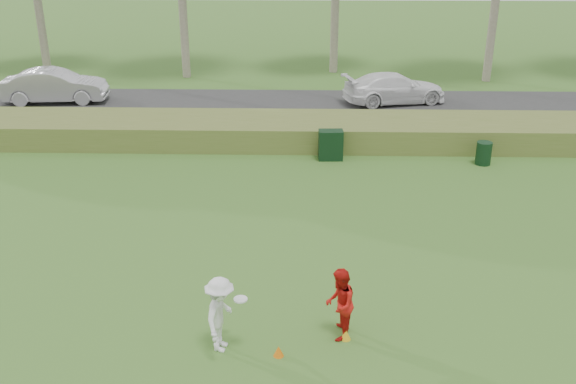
{
  "coord_description": "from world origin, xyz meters",
  "views": [
    {
      "loc": [
        0.41,
        -11.32,
        7.78
      ],
      "look_at": [
        0.0,
        4.0,
        1.3
      ],
      "focal_mm": 40.0,
      "sensor_mm": 36.0,
      "label": 1
    }
  ],
  "objects_px": {
    "utility_cabinet": "(331,145)",
    "cone_yellow": "(346,334)",
    "player_red": "(340,304)",
    "car_mid": "(55,86)",
    "car_right": "(395,88)",
    "player_white": "(220,314)",
    "cone_orange": "(279,351)",
    "trash_bin": "(484,153)"
  },
  "relations": [
    {
      "from": "trash_bin",
      "to": "car_mid",
      "type": "xyz_separation_m",
      "value": [
        -17.69,
        7.6,
        0.43
      ]
    },
    {
      "from": "player_white",
      "to": "cone_yellow",
      "type": "distance_m",
      "value": 2.58
    },
    {
      "from": "cone_yellow",
      "to": "utility_cabinet",
      "type": "distance_m",
      "value": 10.66
    },
    {
      "from": "player_white",
      "to": "cone_orange",
      "type": "relative_size",
      "value": 7.03
    },
    {
      "from": "cone_yellow",
      "to": "car_mid",
      "type": "height_order",
      "value": "car_mid"
    },
    {
      "from": "trash_bin",
      "to": "car_right",
      "type": "height_order",
      "value": "car_right"
    },
    {
      "from": "player_red",
      "to": "utility_cabinet",
      "type": "distance_m",
      "value": 10.56
    },
    {
      "from": "cone_orange",
      "to": "player_red",
      "type": "bearing_deg",
      "value": 29.65
    },
    {
      "from": "utility_cabinet",
      "to": "car_right",
      "type": "height_order",
      "value": "car_right"
    },
    {
      "from": "utility_cabinet",
      "to": "trash_bin",
      "type": "xyz_separation_m",
      "value": [
        5.27,
        -0.36,
        -0.13
      ]
    },
    {
      "from": "utility_cabinet",
      "to": "cone_yellow",
      "type": "bearing_deg",
      "value": -93.35
    },
    {
      "from": "player_red",
      "to": "cone_yellow",
      "type": "distance_m",
      "value": 0.67
    },
    {
      "from": "car_right",
      "to": "player_red",
      "type": "bearing_deg",
      "value": 155.05
    },
    {
      "from": "car_right",
      "to": "trash_bin",
      "type": "bearing_deg",
      "value": -179.58
    },
    {
      "from": "utility_cabinet",
      "to": "car_right",
      "type": "xyz_separation_m",
      "value": [
        3.18,
        7.55,
        0.22
      ]
    },
    {
      "from": "player_red",
      "to": "cone_yellow",
      "type": "height_order",
      "value": "player_red"
    },
    {
      "from": "player_white",
      "to": "car_right",
      "type": "distance_m",
      "value": 19.43
    },
    {
      "from": "cone_orange",
      "to": "player_white",
      "type": "bearing_deg",
      "value": 169.28
    },
    {
      "from": "player_red",
      "to": "car_mid",
      "type": "distance_m",
      "value": 21.58
    },
    {
      "from": "car_right",
      "to": "player_white",
      "type": "bearing_deg",
      "value": 148.55
    },
    {
      "from": "player_red",
      "to": "trash_bin",
      "type": "relative_size",
      "value": 1.91
    },
    {
      "from": "trash_bin",
      "to": "car_right",
      "type": "xyz_separation_m",
      "value": [
        -2.1,
        7.92,
        0.34
      ]
    },
    {
      "from": "cone_orange",
      "to": "cone_yellow",
      "type": "xyz_separation_m",
      "value": [
        1.33,
        0.58,
        0.0
      ]
    },
    {
      "from": "player_red",
      "to": "car_mid",
      "type": "relative_size",
      "value": 0.33
    },
    {
      "from": "utility_cabinet",
      "to": "player_white",
      "type": "bearing_deg",
      "value": -105.91
    },
    {
      "from": "player_white",
      "to": "car_right",
      "type": "bearing_deg",
      "value": -6.2
    },
    {
      "from": "cone_orange",
      "to": "trash_bin",
      "type": "height_order",
      "value": "trash_bin"
    },
    {
      "from": "cone_orange",
      "to": "utility_cabinet",
      "type": "distance_m",
      "value": 11.32
    },
    {
      "from": "player_red",
      "to": "cone_orange",
      "type": "height_order",
      "value": "player_red"
    },
    {
      "from": "cone_orange",
      "to": "utility_cabinet",
      "type": "xyz_separation_m",
      "value": [
        1.39,
        11.23,
        0.42
      ]
    },
    {
      "from": "utility_cabinet",
      "to": "car_right",
      "type": "distance_m",
      "value": 8.2
    },
    {
      "from": "player_white",
      "to": "player_red",
      "type": "distance_m",
      "value": 2.37
    },
    {
      "from": "utility_cabinet",
      "to": "car_mid",
      "type": "distance_m",
      "value": 14.37
    },
    {
      "from": "cone_yellow",
      "to": "car_right",
      "type": "height_order",
      "value": "car_right"
    },
    {
      "from": "car_mid",
      "to": "car_right",
      "type": "bearing_deg",
      "value": -95.46
    },
    {
      "from": "player_red",
      "to": "car_right",
      "type": "distance_m",
      "value": 18.42
    },
    {
      "from": "player_red",
      "to": "player_white",
      "type": "bearing_deg",
      "value": -70.9
    },
    {
      "from": "cone_orange",
      "to": "car_right",
      "type": "xyz_separation_m",
      "value": [
        4.57,
        18.78,
        0.63
      ]
    },
    {
      "from": "utility_cabinet",
      "to": "car_mid",
      "type": "xyz_separation_m",
      "value": [
        -12.41,
        7.23,
        0.3
      ]
    },
    {
      "from": "trash_bin",
      "to": "player_red",
      "type": "bearing_deg",
      "value": -118.23
    },
    {
      "from": "player_red",
      "to": "trash_bin",
      "type": "bearing_deg",
      "value": 159.52
    },
    {
      "from": "cone_orange",
      "to": "trash_bin",
      "type": "xyz_separation_m",
      "value": [
        6.66,
        10.87,
        0.29
      ]
    }
  ]
}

